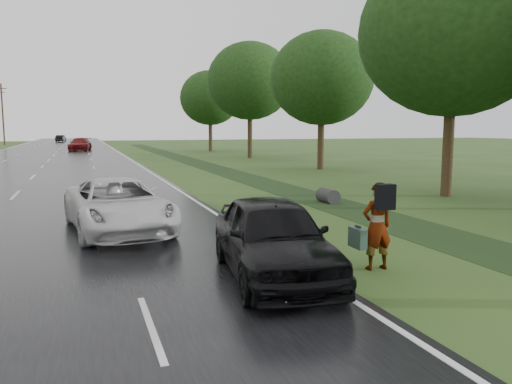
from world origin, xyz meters
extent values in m
cube|color=black|center=(0.00, 45.00, 0.02)|extent=(14.00, 180.00, 0.04)
cube|color=silver|center=(6.75, 45.00, 0.04)|extent=(0.12, 180.00, 0.01)
cube|color=silver|center=(0.00, 45.00, 0.04)|extent=(0.12, 180.00, 0.01)
cube|color=black|center=(11.50, 20.00, 0.00)|extent=(2.20, 120.00, 0.01)
cylinder|color=#2D2D2D|center=(11.50, 10.00, 0.25)|extent=(0.56, 1.00, 0.56)
cylinder|color=#342215|center=(-9.20, 85.00, 5.00)|extent=(0.26, 0.26, 10.00)
cube|color=#342215|center=(-9.20, 85.00, 9.20)|extent=(1.60, 0.12, 0.12)
cube|color=#342215|center=(-9.20, 85.00, 8.60)|extent=(1.20, 0.10, 0.10)
cylinder|color=#342215|center=(17.00, 10.00, 1.92)|extent=(0.44, 0.44, 3.84)
ellipsoid|color=black|center=(17.00, 10.00, 6.69)|extent=(7.60, 7.60, 6.84)
cylinder|color=#342215|center=(18.20, 24.00, 1.76)|extent=(0.44, 0.44, 3.52)
ellipsoid|color=black|center=(18.20, 24.00, 6.14)|extent=(7.00, 7.00, 6.30)
cylinder|color=#342215|center=(17.80, 38.00, 2.08)|extent=(0.44, 0.44, 4.16)
ellipsoid|color=black|center=(17.80, 38.00, 7.16)|extent=(8.00, 8.00, 7.20)
cylinder|color=#342215|center=(17.50, 52.00, 1.84)|extent=(0.44, 0.44, 3.68)
ellipsoid|color=black|center=(17.50, 52.00, 6.38)|extent=(7.20, 7.20, 6.48)
imported|color=#A5998C|center=(8.20, 1.58, 0.88)|extent=(0.65, 0.44, 1.77)
cube|color=black|center=(8.19, 1.32, 1.51)|extent=(0.36, 0.22, 0.49)
cube|color=#30453B|center=(7.82, 1.68, 0.65)|extent=(0.18, 0.50, 0.40)
cube|color=black|center=(7.82, 1.68, 0.88)|extent=(0.05, 0.17, 0.04)
imported|color=silver|center=(3.56, 6.93, 0.76)|extent=(2.96, 5.40, 1.43)
imported|color=black|center=(6.00, 1.67, 0.80)|extent=(2.33, 4.66, 1.52)
imported|color=maroon|center=(2.60, 58.37, 0.83)|extent=(3.08, 5.71, 1.57)
imported|color=black|center=(-1.00, 100.00, 0.71)|extent=(2.02, 4.26, 1.35)
camera|label=1|loc=(2.67, -6.86, 2.84)|focal=35.00mm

